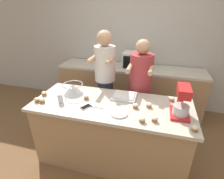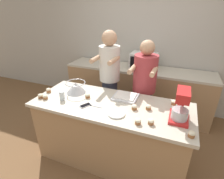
# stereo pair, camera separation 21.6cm
# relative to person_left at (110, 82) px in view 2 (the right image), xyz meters

# --- Properties ---
(ground_plane) EXTENTS (16.00, 16.00, 0.00)m
(ground_plane) POSITION_rel_person_left_xyz_m (0.28, -0.63, -0.91)
(ground_plane) COLOR brown
(back_wall) EXTENTS (10.00, 0.06, 2.70)m
(back_wall) POSITION_rel_person_left_xyz_m (0.28, 1.11, 0.44)
(back_wall) COLOR #B2ADA3
(back_wall) RESTS_ON ground_plane
(island_counter) EXTENTS (2.01, 0.81, 0.90)m
(island_counter) POSITION_rel_person_left_xyz_m (0.28, -0.63, -0.46)
(island_counter) COLOR #A87F56
(island_counter) RESTS_ON ground_plane
(back_counter) EXTENTS (2.80, 0.60, 0.93)m
(back_counter) POSITION_rel_person_left_xyz_m (0.28, 0.76, -0.44)
(back_counter) COLOR #A87F56
(back_counter) RESTS_ON ground_plane
(person_left) EXTENTS (0.34, 0.50, 1.70)m
(person_left) POSITION_rel_person_left_xyz_m (0.00, 0.00, 0.00)
(person_left) COLOR #33384C
(person_left) RESTS_ON ground_plane
(person_right) EXTENTS (0.35, 0.51, 1.60)m
(person_right) POSITION_rel_person_left_xyz_m (0.56, 0.00, -0.07)
(person_right) COLOR #232328
(person_right) RESTS_ON ground_plane
(stand_mixer) EXTENTS (0.20, 0.30, 0.35)m
(stand_mixer) POSITION_rel_person_left_xyz_m (1.08, -0.67, 0.15)
(stand_mixer) COLOR red
(stand_mixer) RESTS_ON island_counter
(mixing_bowl) EXTENTS (0.28, 0.28, 0.16)m
(mixing_bowl) POSITION_rel_person_left_xyz_m (-0.30, -0.52, 0.07)
(mixing_bowl) COLOR #BCBCC1
(mixing_bowl) RESTS_ON island_counter
(baking_tray) EXTENTS (0.32, 0.29, 0.04)m
(baking_tray) POSITION_rel_person_left_xyz_m (0.40, -0.41, 0.01)
(baking_tray) COLOR silver
(baking_tray) RESTS_ON island_counter
(microwave_oven) EXTENTS (0.49, 0.36, 0.29)m
(microwave_oven) POSITION_rel_person_left_xyz_m (0.38, 0.76, 0.17)
(microwave_oven) COLOR silver
(microwave_oven) RESTS_ON back_counter
(cell_phone) EXTENTS (0.13, 0.16, 0.01)m
(cell_phone) POSITION_rel_person_left_xyz_m (0.00, -0.79, -0.01)
(cell_phone) COLOR silver
(cell_phone) RESTS_ON island_counter
(drinking_glass) EXTENTS (0.07, 0.07, 0.12)m
(drinking_glass) POSITION_rel_person_left_xyz_m (-0.35, -0.77, 0.05)
(drinking_glass) COLOR silver
(drinking_glass) RESTS_ON island_counter
(small_plate) EXTENTS (0.20, 0.20, 0.02)m
(small_plate) POSITION_rel_person_left_xyz_m (0.42, -0.83, -0.00)
(small_plate) COLOR white
(small_plate) RESTS_ON island_counter
(knife) EXTENTS (0.22, 0.02, 0.01)m
(knife) POSITION_rel_person_left_xyz_m (0.09, -0.76, -0.01)
(knife) COLOR #BCBCC1
(knife) RESTS_ON island_counter
(cupcake_0) EXTENTS (0.07, 0.07, 0.06)m
(cupcake_0) POSITION_rel_person_left_xyz_m (1.21, -0.92, 0.02)
(cupcake_0) COLOR #9E6038
(cupcake_0) RESTS_ON island_counter
(cupcake_1) EXTENTS (0.07, 0.07, 0.06)m
(cupcake_1) POSITION_rel_person_left_xyz_m (0.59, -0.65, 0.02)
(cupcake_1) COLOR #9E6038
(cupcake_1) RESTS_ON island_counter
(cupcake_2) EXTENTS (0.07, 0.07, 0.06)m
(cupcake_2) POSITION_rel_person_left_xyz_m (1.01, -0.36, 0.02)
(cupcake_2) COLOR #9E6038
(cupcake_2) RESTS_ON island_counter
(cupcake_3) EXTENTS (0.07, 0.07, 0.06)m
(cupcake_3) POSITION_rel_person_left_xyz_m (-0.58, -0.83, 0.02)
(cupcake_3) COLOR #9E6038
(cupcake_3) RESTS_ON island_counter
(cupcake_4) EXTENTS (0.07, 0.07, 0.06)m
(cupcake_4) POSITION_rel_person_left_xyz_m (-0.67, -0.66, 0.02)
(cupcake_4) COLOR #9E6038
(cupcake_4) RESTS_ON island_counter
(cupcake_5) EXTENTS (0.07, 0.07, 0.06)m
(cupcake_5) POSITION_rel_person_left_xyz_m (-0.07, -0.60, 0.02)
(cupcake_5) COLOR #9E6038
(cupcake_5) RESTS_ON island_counter
(cupcake_6) EXTENTS (0.07, 0.07, 0.06)m
(cupcake_6) POSITION_rel_person_left_xyz_m (0.69, -0.91, 0.02)
(cupcake_6) COLOR #9E6038
(cupcake_6) RESTS_ON island_counter
(cupcake_7) EXTENTS (0.07, 0.07, 0.06)m
(cupcake_7) POSITION_rel_person_left_xyz_m (-0.65, -0.84, 0.02)
(cupcake_7) COLOR #9E6038
(cupcake_7) RESTS_ON island_counter
(cupcake_8) EXTENTS (0.07, 0.07, 0.06)m
(cupcake_8) POSITION_rel_person_left_xyz_m (0.74, -0.59, 0.02)
(cupcake_8) COLOR #9E6038
(cupcake_8) RESTS_ON island_counter
(cupcake_9) EXTENTS (0.07, 0.07, 0.06)m
(cupcake_9) POSITION_rel_person_left_xyz_m (0.82, -0.87, 0.02)
(cupcake_9) COLOR #9E6038
(cupcake_9) RESTS_ON island_counter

